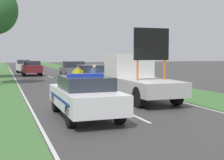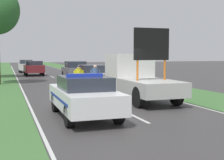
{
  "view_description": "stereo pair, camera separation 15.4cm",
  "coord_description": "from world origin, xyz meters",
  "views": [
    {
      "loc": [
        -4.51,
        -11.67,
        2.24
      ],
      "look_at": [
        0.11,
        1.47,
        1.1
      ],
      "focal_mm": 50.0,
      "sensor_mm": 36.0,
      "label": 1
    },
    {
      "loc": [
        -4.36,
        -11.72,
        2.24
      ],
      "look_at": [
        0.11,
        1.47,
        1.1
      ],
      "focal_mm": 50.0,
      "sensor_mm": 36.0,
      "label": 2
    }
  ],
  "objects": [
    {
      "name": "traffic_cone_near_truck",
      "position": [
        0.3,
        6.86,
        0.29
      ],
      "size": [
        0.43,
        0.43,
        0.59
      ],
      "color": "black",
      "rests_on": "ground"
    },
    {
      "name": "traffic_cone_behind_barrier",
      "position": [
        2.23,
        5.68,
        0.3
      ],
      "size": [
        0.44,
        0.44,
        0.6
      ],
      "color": "black",
      "rests_on": "ground"
    },
    {
      "name": "lane_markings",
      "position": [
        0.0,
        18.19,
        0.0
      ],
      "size": [
        7.0,
        70.69,
        0.01
      ],
      "color": "silver",
      "rests_on": "ground"
    },
    {
      "name": "grass_verge_right",
      "position": [
        5.42,
        20.0,
        0.01
      ],
      "size": [
        3.75,
        120.0,
        0.03
      ],
      "color": "#427038",
      "rests_on": "ground"
    },
    {
      "name": "ground_plane",
      "position": [
        0.0,
        0.0,
        0.0
      ],
      "size": [
        160.0,
        160.0,
        0.0
      ],
      "primitive_type": "plane",
      "color": "#3D3A3A"
    },
    {
      "name": "road_barrier",
      "position": [
        0.11,
        6.36,
        0.84
      ],
      "size": [
        3.28,
        0.08,
        1.0
      ],
      "rotation": [
        0.0,
        0.0,
        0.01
      ],
      "color": "black",
      "rests_on": "ground"
    },
    {
      "name": "queued_car_sedan_silver",
      "position": [
        1.64,
        10.6,
        0.77
      ],
      "size": [
        1.9,
        4.44,
        1.48
      ],
      "rotation": [
        0.0,
        0.0,
        3.14
      ],
      "color": "#B2B2B7",
      "rests_on": "ground"
    },
    {
      "name": "police_car",
      "position": [
        -1.78,
        -0.96,
        0.78
      ],
      "size": [
        1.84,
        4.63,
        1.57
      ],
      "rotation": [
        0.0,
        0.0,
        -0.05
      ],
      "color": "white",
      "rests_on": "ground"
    },
    {
      "name": "queued_car_wagon_maroon",
      "position": [
        -1.58,
        22.82,
        0.83
      ],
      "size": [
        1.94,
        4.13,
        1.56
      ],
      "rotation": [
        0.0,
        0.0,
        3.14
      ],
      "color": "maroon",
      "rests_on": "ground"
    },
    {
      "name": "queued_car_suv_grey",
      "position": [
        1.63,
        16.54,
        0.83
      ],
      "size": [
        1.9,
        3.92,
        1.63
      ],
      "rotation": [
        0.0,
        0.0,
        3.14
      ],
      "color": "slate",
      "rests_on": "ground"
    },
    {
      "name": "work_truck",
      "position": [
        1.78,
        2.5,
        1.14
      ],
      "size": [
        2.06,
        5.32,
        3.41
      ],
      "rotation": [
        0.0,
        0.0,
        3.17
      ],
      "color": "white",
      "rests_on": "ground"
    },
    {
      "name": "traffic_cone_near_police",
      "position": [
        -0.72,
        7.08,
        0.27
      ],
      "size": [
        0.4,
        0.4,
        0.55
      ],
      "color": "black",
      "rests_on": "ground"
    },
    {
      "name": "police_officer",
      "position": [
        -0.45,
        5.74,
        0.97
      ],
      "size": [
        0.59,
        0.37,
        1.63
      ],
      "rotation": [
        0.0,
        0.0,
        3.49
      ],
      "color": "#191E38",
      "rests_on": "ground"
    },
    {
      "name": "pedestrian_civilian",
      "position": [
        0.59,
        5.98,
        0.96
      ],
      "size": [
        0.59,
        0.37,
        1.64
      ],
      "rotation": [
        0.0,
        0.0,
        0.27
      ],
      "color": "brown",
      "rests_on": "ground"
    },
    {
      "name": "queued_car_van_white",
      "position": [
        -2.02,
        29.44,
        0.81
      ],
      "size": [
        1.71,
        3.95,
        1.58
      ],
      "rotation": [
        0.0,
        0.0,
        3.14
      ],
      "color": "silver",
      "rests_on": "ground"
    }
  ]
}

